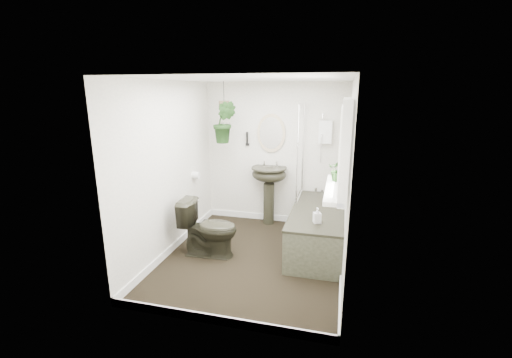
# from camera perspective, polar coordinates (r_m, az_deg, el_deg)

# --- Properties ---
(floor) EXTENTS (2.30, 2.80, 0.02)m
(floor) POSITION_cam_1_polar(r_m,az_deg,el_deg) (4.71, -0.46, -13.04)
(floor) COLOR black
(floor) RESTS_ON ground
(ceiling) EXTENTS (2.30, 2.80, 0.02)m
(ceiling) POSITION_cam_1_polar(r_m,az_deg,el_deg) (4.17, -0.53, 16.47)
(ceiling) COLOR white
(ceiling) RESTS_ON ground
(wall_back) EXTENTS (2.30, 0.02, 2.30)m
(wall_back) POSITION_cam_1_polar(r_m,az_deg,el_deg) (5.64, 3.16, 4.13)
(wall_back) COLOR white
(wall_back) RESTS_ON ground
(wall_front) EXTENTS (2.30, 0.02, 2.30)m
(wall_front) POSITION_cam_1_polar(r_m,az_deg,el_deg) (3.01, -7.37, -5.47)
(wall_front) COLOR white
(wall_front) RESTS_ON ground
(wall_left) EXTENTS (0.02, 2.80, 2.30)m
(wall_left) POSITION_cam_1_polar(r_m,az_deg,el_deg) (4.71, -14.26, 1.61)
(wall_left) COLOR white
(wall_left) RESTS_ON ground
(wall_right) EXTENTS (0.02, 2.80, 2.30)m
(wall_right) POSITION_cam_1_polar(r_m,az_deg,el_deg) (4.16, 15.15, -0.17)
(wall_right) COLOR white
(wall_right) RESTS_ON ground
(skirting) EXTENTS (2.30, 2.80, 0.10)m
(skirting) POSITION_cam_1_polar(r_m,az_deg,el_deg) (4.68, -0.46, -12.39)
(skirting) COLOR white
(skirting) RESTS_ON floor
(bathtub) EXTENTS (0.72, 1.72, 0.58)m
(bathtub) POSITION_cam_1_polar(r_m,az_deg,el_deg) (4.91, 10.20, -8.18)
(bathtub) COLOR black
(bathtub) RESTS_ON floor
(bath_screen) EXTENTS (0.04, 0.72, 1.40)m
(bath_screen) POSITION_cam_1_polar(r_m,az_deg,el_deg) (5.13, 7.44, 4.46)
(bath_screen) COLOR silver
(bath_screen) RESTS_ON bathtub
(shower_box) EXTENTS (0.20, 0.10, 0.35)m
(shower_box) POSITION_cam_1_polar(r_m,az_deg,el_deg) (5.41, 11.49, 7.71)
(shower_box) COLOR white
(shower_box) RESTS_ON wall_back
(oval_mirror) EXTENTS (0.46, 0.03, 0.62)m
(oval_mirror) POSITION_cam_1_polar(r_m,az_deg,el_deg) (5.56, 2.54, 7.64)
(oval_mirror) COLOR #C9B28C
(oval_mirror) RESTS_ON wall_back
(wall_sconce) EXTENTS (0.04, 0.04, 0.22)m
(wall_sconce) POSITION_cam_1_polar(r_m,az_deg,el_deg) (5.65, -1.49, 6.75)
(wall_sconce) COLOR black
(wall_sconce) RESTS_ON wall_back
(toilet_roll_holder) EXTENTS (0.11, 0.11, 0.11)m
(toilet_roll_holder) POSITION_cam_1_polar(r_m,az_deg,el_deg) (5.35, -10.01, 0.63)
(toilet_roll_holder) COLOR white
(toilet_roll_holder) RESTS_ON wall_left
(window_recess) EXTENTS (0.08, 1.00, 0.90)m
(window_recess) POSITION_cam_1_polar(r_m,az_deg,el_deg) (3.37, 14.62, 5.16)
(window_recess) COLOR white
(window_recess) RESTS_ON wall_right
(window_sill) EXTENTS (0.18, 1.00, 0.04)m
(window_sill) POSITION_cam_1_polar(r_m,az_deg,el_deg) (3.46, 13.01, -1.63)
(window_sill) COLOR white
(window_sill) RESTS_ON wall_right
(window_blinds) EXTENTS (0.01, 0.86, 0.76)m
(window_blinds) POSITION_cam_1_polar(r_m,az_deg,el_deg) (3.37, 13.85, 5.21)
(window_blinds) COLOR white
(window_blinds) RESTS_ON wall_right
(toilet) EXTENTS (0.78, 0.47, 0.77)m
(toilet) POSITION_cam_1_polar(r_m,az_deg,el_deg) (4.66, -7.87, -8.09)
(toilet) COLOR black
(toilet) RESTS_ON floor
(pedestal_sink) EXTENTS (0.65, 0.59, 0.97)m
(pedestal_sink) POSITION_cam_1_polar(r_m,az_deg,el_deg) (5.65, 2.15, -2.77)
(pedestal_sink) COLOR black
(pedestal_sink) RESTS_ON floor
(sill_plant) EXTENTS (0.23, 0.20, 0.24)m
(sill_plant) POSITION_cam_1_polar(r_m,az_deg,el_deg) (3.67, 13.60, 1.50)
(sill_plant) COLOR black
(sill_plant) RESTS_ON window_sill
(hanging_plant) EXTENTS (0.38, 0.32, 0.64)m
(hanging_plant) POSITION_cam_1_polar(r_m,az_deg,el_deg) (5.30, -5.28, 9.40)
(hanging_plant) COLOR black
(hanging_plant) RESTS_ON ceiling
(soap_bottle) EXTENTS (0.11, 0.12, 0.19)m
(soap_bottle) POSITION_cam_1_polar(r_m,az_deg,el_deg) (4.31, 10.16, -5.98)
(soap_bottle) COLOR #352C2A
(soap_bottle) RESTS_ON bathtub
(hanging_pot) EXTENTS (0.16, 0.16, 0.12)m
(hanging_pot) POSITION_cam_1_polar(r_m,az_deg,el_deg) (5.29, -5.35, 12.19)
(hanging_pot) COLOR brown
(hanging_pot) RESTS_ON ceiling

